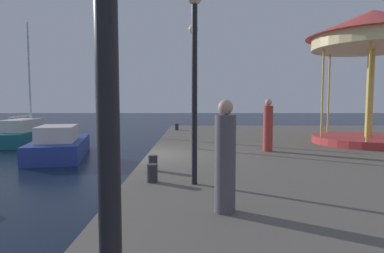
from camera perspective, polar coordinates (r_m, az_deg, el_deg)
The scene contains 12 objects.
ground_plane at distance 11.11m, azimuth -7.98°, elevation -9.01°, with size 120.00×120.00×0.00m, color black.
quay_dock at distance 12.58m, azimuth 29.93°, elevation -6.12°, with size 15.53×25.85×0.80m, color #5B564F.
motorboat_blue at distance 16.23m, azimuth -22.49°, elevation -3.04°, with size 3.30×5.63×1.49m.
sailboat_teal at distance 22.67m, azimuth -27.36°, elevation -1.08°, with size 2.36×6.68×7.58m.
carousel at distance 15.59m, azimuth 29.31°, elevation 12.74°, with size 5.27×5.27×5.54m.
lamp_post_mid_promenade at distance 6.90m, azimuth 0.41°, elevation 13.35°, with size 0.36×0.36×4.15m.
lamp_post_far_end at distance 12.06m, azimuth 0.20°, elevation 10.83°, with size 0.36×0.36×4.60m.
bollard_north at distance 7.23m, azimuth -7.13°, elevation -8.22°, with size 0.24×0.24×0.40m, color #2D2D33.
bollard_south at distance 8.39m, azimuth -7.00°, elevation -6.44°, with size 0.24×0.24×0.40m, color #2D2D33.
bollard_center at distance 20.00m, azimuth -2.79°, elevation -0.06°, with size 0.24×0.24×0.40m, color #2D2D33.
person_mid_promenade at distance 5.19m, azimuth 5.87°, elevation -5.93°, with size 0.34×0.34×1.81m.
person_near_carousel at distance 11.76m, azimuth 13.32°, elevation -0.05°, with size 0.34×0.34×1.87m.
Camera 1 is at (1.52, -10.70, 2.59)m, focal length 30.01 mm.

